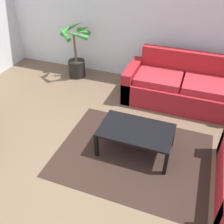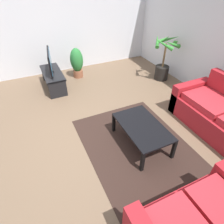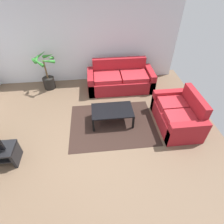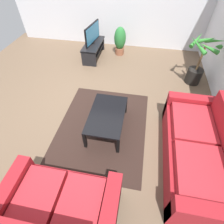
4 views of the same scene
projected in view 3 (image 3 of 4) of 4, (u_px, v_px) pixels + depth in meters
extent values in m
plane|color=brown|center=(89.00, 145.00, 4.22)|extent=(6.60, 6.60, 0.00)
cube|color=silver|center=(84.00, 41.00, 5.56)|extent=(6.00, 0.06, 2.70)
cube|color=maroon|center=(120.00, 83.00, 5.84)|extent=(2.08, 0.90, 0.42)
cube|color=maroon|center=(119.00, 65.00, 5.82)|extent=(1.72, 0.16, 0.48)
cube|color=maroon|center=(91.00, 82.00, 5.70)|extent=(0.18, 0.90, 0.62)
cube|color=maroon|center=(149.00, 79.00, 5.85)|extent=(0.18, 0.90, 0.62)
cube|color=#B8272F|center=(107.00, 77.00, 5.59)|extent=(0.82, 0.66, 0.12)
cube|color=#B8272F|center=(134.00, 76.00, 5.66)|extent=(0.82, 0.66, 0.12)
cube|color=maroon|center=(176.00, 118.00, 4.60)|extent=(0.90, 1.44, 0.42)
cube|color=maroon|center=(195.00, 103.00, 4.33)|extent=(0.16, 1.08, 0.48)
cube|color=maroon|center=(187.00, 134.00, 4.07)|extent=(0.90, 0.18, 0.62)
cube|color=maroon|center=(168.00, 100.00, 5.00)|extent=(0.90, 0.18, 0.62)
cube|color=#B8272F|center=(181.00, 117.00, 4.22)|extent=(0.66, 0.50, 0.12)
cube|color=#B8272F|center=(172.00, 103.00, 4.62)|extent=(0.66, 0.50, 0.12)
cube|color=black|center=(16.00, 154.00, 3.77)|extent=(0.06, 0.41, 0.43)
cube|color=black|center=(112.00, 110.00, 4.55)|extent=(1.05, 0.64, 0.03)
cube|color=black|center=(93.00, 126.00, 4.42)|extent=(0.05, 0.05, 0.38)
cube|color=black|center=(133.00, 123.00, 4.50)|extent=(0.05, 0.05, 0.38)
cube|color=black|center=(93.00, 110.00, 4.86)|extent=(0.05, 0.05, 0.38)
cube|color=black|center=(129.00, 108.00, 4.94)|extent=(0.05, 0.05, 0.38)
cube|color=black|center=(113.00, 124.00, 4.73)|extent=(2.20, 1.70, 0.01)
cylinder|color=black|center=(49.00, 83.00, 5.89)|extent=(0.36, 0.36, 0.37)
cylinder|color=brown|center=(46.00, 69.00, 5.57)|extent=(0.05, 0.05, 0.61)
cone|color=#328930|center=(51.00, 58.00, 5.35)|extent=(0.11, 0.47, 0.26)
cone|color=#328930|center=(48.00, 56.00, 5.49)|extent=(0.45, 0.35, 0.26)
cone|color=#328930|center=(39.00, 56.00, 5.47)|extent=(0.46, 0.37, 0.27)
cone|color=#328930|center=(37.00, 58.00, 5.34)|extent=(0.16, 0.37, 0.22)
cone|color=#328930|center=(37.00, 62.00, 5.18)|extent=(0.45, 0.34, 0.26)
cone|color=#328930|center=(47.00, 61.00, 5.20)|extent=(0.46, 0.38, 0.27)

